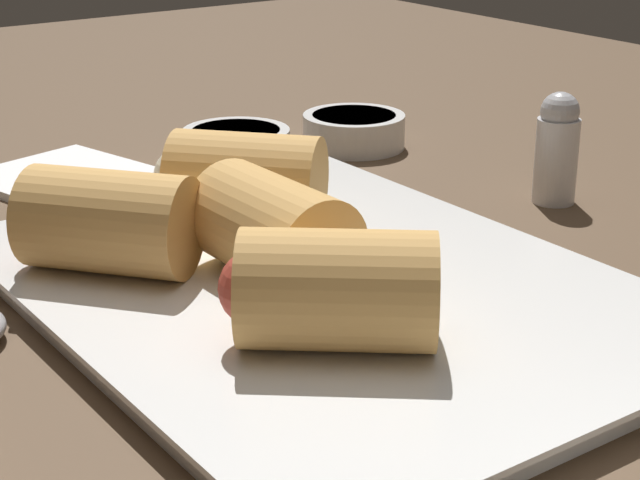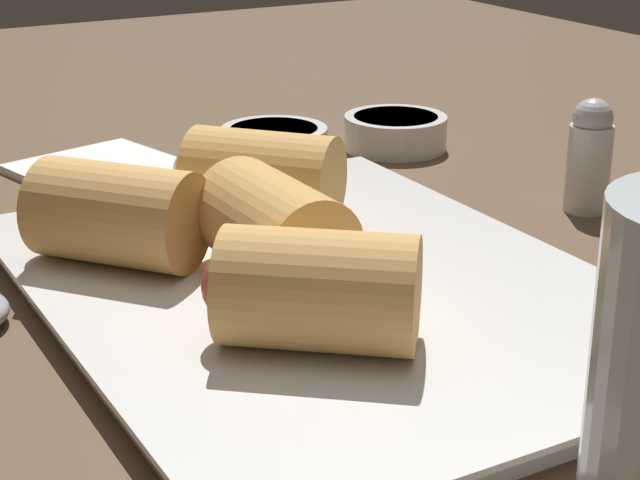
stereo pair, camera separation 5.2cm
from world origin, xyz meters
The scene contains 10 objects.
table_surface centered at (0.00, 0.00, 1.00)cm, with size 180.00×140.00×2.00cm.
serving_plate centered at (1.35, -1.48, 2.76)cm, with size 35.22×26.24×1.50cm.
roll_front_left centered at (-8.21, -0.66, 6.11)cm, with size 9.69×9.49×5.22cm.
roll_front_right centered at (7.48, -5.54, 6.11)cm, with size 9.30×9.79×5.22cm.
roll_back_left centered at (-6.11, -9.65, 6.11)cm, with size 9.77×9.35×5.22cm.
roll_back_right centered at (-0.45, -3.32, 6.11)cm, with size 9.33×5.38×5.22cm.
dipping_bowl_near centered at (-22.54, 8.16, 3.38)cm, with size 7.70×7.70×2.53cm.
dipping_bowl_far centered at (-21.18, 17.70, 3.38)cm, with size 7.70×7.70×2.53cm.
napkin centered at (-24.98, -3.48, 2.30)cm, with size 14.21×12.91×0.60cm.
salt_shaker centered at (-3.37, 20.32, 5.60)cm, with size 2.74×2.74×7.20cm.
Camera 2 is at (43.91, -25.43, 24.03)cm, focal length 60.00 mm.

